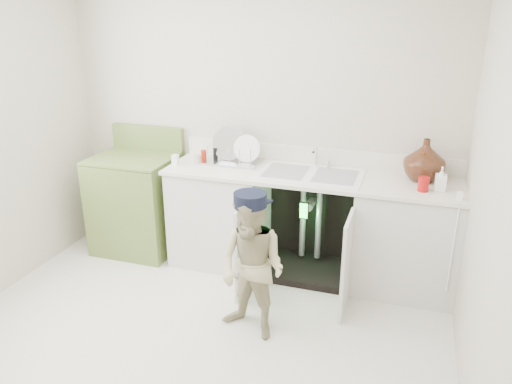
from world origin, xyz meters
The scene contains 5 objects.
ground centered at (0.00, 0.00, 0.00)m, with size 3.50×3.50×0.00m, color beige.
room_shell centered at (0.00, 0.00, 1.25)m, with size 6.00×5.50×1.26m.
counter_run centered at (0.58, 1.21, 0.48)m, with size 2.44×1.02×1.23m.
avocado_stove centered at (-1.09, 1.18, 0.47)m, with size 0.73×0.65×1.13m.
repair_worker centered at (0.37, 0.23, 0.53)m, with size 0.60×0.90×1.06m.
Camera 1 is at (1.32, -2.62, 2.20)m, focal length 35.00 mm.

